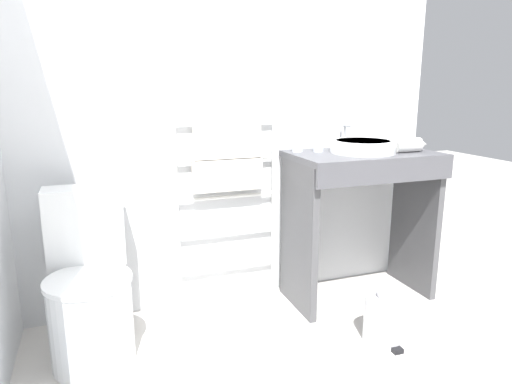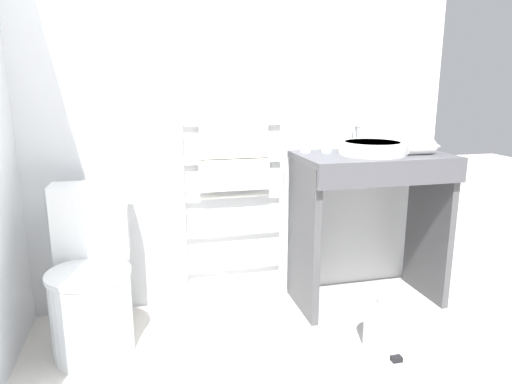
{
  "view_description": "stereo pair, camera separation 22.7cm",
  "coord_description": "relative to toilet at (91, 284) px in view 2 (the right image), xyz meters",
  "views": [
    {
      "loc": [
        -0.76,
        -1.28,
        1.27
      ],
      "look_at": [
        -0.0,
        0.8,
        0.76
      ],
      "focal_mm": 32.0,
      "sensor_mm": 36.0,
      "label": 1
    },
    {
      "loc": [
        -0.54,
        -1.35,
        1.27
      ],
      "look_at": [
        -0.0,
        0.8,
        0.76
      ],
      "focal_mm": 32.0,
      "sensor_mm": 36.0,
      "label": 2
    }
  ],
  "objects": [
    {
      "name": "vanity_counter",
      "position": [
        1.54,
        0.1,
        0.27
      ],
      "size": [
        0.85,
        0.5,
        0.9
      ],
      "color": "#4C4C51",
      "rests_on": "ground_plane"
    },
    {
      "name": "trash_bin",
      "position": [
        1.39,
        -0.38,
        -0.19
      ],
      "size": [
        0.21,
        0.24,
        0.31
      ],
      "color": "silver",
      "rests_on": "ground_plane"
    },
    {
      "name": "faucet",
      "position": [
        1.53,
        0.31,
        0.67
      ],
      "size": [
        0.02,
        0.1,
        0.16
      ],
      "color": "silver",
      "rests_on": "vanity_counter"
    },
    {
      "name": "wall_back",
      "position": [
        0.82,
        0.43,
        0.98
      ],
      "size": [
        2.59,
        0.12,
        2.62
      ],
      "primitive_type": "cube",
      "color": "silver",
      "rests_on": "ground_plane"
    },
    {
      "name": "cup_near_edge",
      "position": [
        1.31,
        0.23,
        0.62
      ],
      "size": [
        0.06,
        0.06,
        0.09
      ],
      "color": "silver",
      "rests_on": "vanity_counter"
    },
    {
      "name": "hair_dryer",
      "position": [
        1.79,
        0.05,
        0.61
      ],
      "size": [
        0.22,
        0.18,
        0.08
      ],
      "color": "white",
      "rests_on": "vanity_counter"
    },
    {
      "name": "toilet",
      "position": [
        0.0,
        0.0,
        0.0
      ],
      "size": [
        0.39,
        0.53,
        0.81
      ],
      "color": "white",
      "rests_on": "ground_plane"
    },
    {
      "name": "sink_basin",
      "position": [
        1.53,
        0.11,
        0.61
      ],
      "size": [
        0.37,
        0.37,
        0.07
      ],
      "color": "white",
      "rests_on": "vanity_counter"
    },
    {
      "name": "towel_radiator",
      "position": [
        0.78,
        0.32,
        0.48
      ],
      "size": [
        0.61,
        0.06,
        1.13
      ],
      "color": "white",
      "rests_on": "ground_plane"
    },
    {
      "name": "cup_near_wall",
      "position": [
        1.19,
        0.27,
        0.62
      ],
      "size": [
        0.07,
        0.07,
        0.09
      ],
      "color": "silver",
      "rests_on": "vanity_counter"
    }
  ]
}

